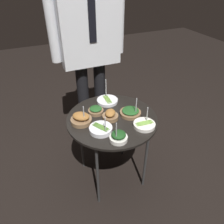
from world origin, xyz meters
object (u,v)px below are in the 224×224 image
Objects in this scene: serving_cart at (112,122)px; bowl_spinach_back_left at (96,110)px; waiter_figure at (88,34)px; bowl_asparagus_near_rim at (107,101)px; bowl_spinach_front_center at (119,137)px; bowl_asparagus_mid_left at (101,129)px; bowl_asparagus_front_left at (144,125)px; bowl_spinach_back_right at (130,112)px; bowl_roast_center at (110,115)px; bowl_roast_mid_right at (81,119)px.

serving_cart is 0.15m from bowl_spinach_back_left.
bowl_spinach_back_left is 0.63m from waiter_figure.
bowl_asparagus_near_rim is 0.10× the size of waiter_figure.
waiter_figure is (0.03, 0.55, 0.50)m from serving_cart.
bowl_spinach_back_left is 0.73× the size of bowl_spinach_front_center.
serving_cart is at bearing -93.19° from waiter_figure.
bowl_asparagus_mid_left is at bearing -103.63° from waiter_figure.
bowl_asparagus_near_rim is at bearing 105.79° from bowl_asparagus_front_left.
bowl_spinach_back_right reaches higher than bowl_spinach_back_left.
bowl_asparagus_near_rim is at bearing 72.77° from bowl_roast_center.
bowl_roast_center reaches higher than bowl_spinach_back_left.
bowl_roast_mid_right is 1.29× the size of bowl_roast_center.
bowl_asparagus_near_rim is (-0.09, 0.23, -0.01)m from bowl_spinach_back_right.
bowl_roast_mid_right is at bearing 171.61° from bowl_spinach_back_right.
bowl_asparagus_mid_left reaches higher than bowl_spinach_back_left.
bowl_spinach_back_right is at bearing 47.79° from bowl_spinach_front_center.
waiter_figure reaches higher than bowl_spinach_back_left.
bowl_roast_mid_right is at bearing -147.04° from bowl_asparagus_near_rim.
bowl_spinach_back_right is at bearing -78.98° from waiter_figure.
serving_cart is 0.26m from bowl_spinach_front_center.
bowl_spinach_back_right is at bearing -68.67° from bowl_asparagus_near_rim.
bowl_asparagus_front_left is at bearing -82.46° from bowl_spinach_back_right.
waiter_figure is (0.25, 0.52, 0.42)m from bowl_roast_mid_right.
bowl_spinach_back_left is (0.04, 0.21, 0.00)m from bowl_asparagus_mid_left.
bowl_spinach_front_center is (0.07, -0.13, 0.01)m from bowl_asparagus_mid_left.
bowl_spinach_back_right is at bearing 97.54° from bowl_asparagus_front_left.
serving_cart is 5.58× the size of bowl_roast_center.
bowl_spinach_back_right is (0.23, -0.12, -0.00)m from bowl_spinach_back_left.
bowl_roast_mid_right is (-0.36, 0.05, 0.01)m from bowl_spinach_back_right.
bowl_spinach_front_center is 1.34× the size of bowl_roast_center.
bowl_roast_center is (0.20, -0.04, -0.00)m from bowl_roast_mid_right.
bowl_spinach_back_left is 0.76× the size of bowl_asparagus_front_left.
bowl_asparagus_front_left reaches higher than bowl_roast_center.
bowl_spinach_front_center is at bearing -104.03° from serving_cart.
bowl_asparagus_mid_left is 1.03× the size of bowl_asparagus_front_left.
bowl_asparagus_mid_left reaches higher than bowl_asparagus_front_left.
bowl_asparagus_mid_left is 0.22m from bowl_spinach_back_left.
bowl_asparagus_near_rim reaches higher than bowl_asparagus_mid_left.
serving_cart is at bearing 20.63° from bowl_roast_center.
bowl_spinach_back_left is (-0.09, 0.11, 0.07)m from serving_cart.
bowl_asparagus_mid_left is at bearing -119.40° from bowl_asparagus_near_rim.
bowl_spinach_back_right is (0.14, -0.02, 0.06)m from serving_cart.
bowl_spinach_back_right is (0.27, 0.09, 0.00)m from bowl_asparagus_mid_left.
bowl_spinach_back_left is at bearing 94.31° from bowl_spinach_front_center.
bowl_spinach_front_center reaches higher than bowl_roast_mid_right.
bowl_spinach_front_center is at bearing -96.53° from waiter_figure.
bowl_asparagus_near_rim is 0.56m from waiter_figure.
bowl_asparagus_mid_left is at bearing -139.74° from serving_cart.
bowl_spinach_back_right is 0.37m from bowl_roast_mid_right.
bowl_asparagus_mid_left is 0.17m from bowl_roast_mid_right.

